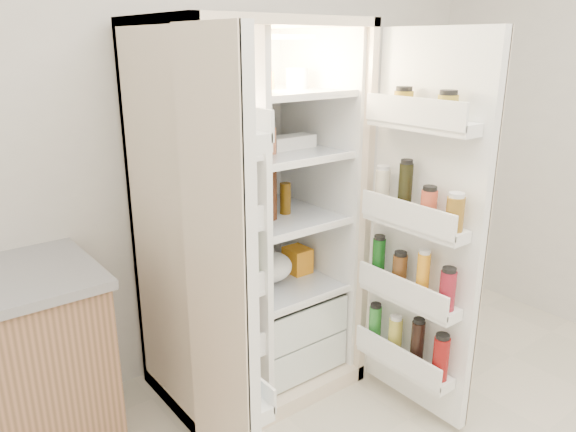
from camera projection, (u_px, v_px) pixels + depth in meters
wall_back at (195, 115)px, 2.73m from camera, size 4.00×0.02×2.70m
refrigerator at (248, 244)px, 2.70m from camera, size 0.92×0.70×1.80m
freezer_door at (221, 285)px, 1.90m from camera, size 0.15×0.40×1.72m
fridge_door at (423, 237)px, 2.41m from camera, size 0.17×0.58×1.72m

